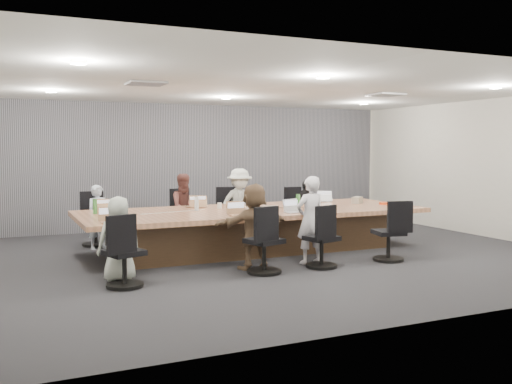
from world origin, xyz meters
name	(u,v)px	position (x,y,z in m)	size (l,w,h in m)	color
floor	(266,256)	(0.00, 0.00, 0.00)	(10.00, 8.00, 0.00)	#27272C
ceiling	(266,88)	(0.00, 0.00, 2.80)	(10.00, 8.00, 0.00)	white
wall_back	(192,166)	(0.00, 4.00, 1.40)	(10.00, 2.80, 0.00)	beige
wall_front	(432,188)	(0.00, -4.00, 1.40)	(10.00, 2.80, 0.00)	beige
wall_right	(489,168)	(5.00, 0.00, 1.40)	(8.00, 2.80, 0.00)	beige
curtain	(193,166)	(0.00, 3.92, 1.40)	(9.80, 0.04, 2.80)	slate
conference_table	(254,228)	(0.00, 0.50, 0.40)	(6.00, 2.20, 0.74)	#4E3623
chair_0	(96,224)	(-2.45, 2.20, 0.40)	(0.54, 0.54, 0.80)	black
chair_1	(180,219)	(-0.83, 2.20, 0.40)	(0.55, 0.55, 0.81)	black
chair_2	(233,217)	(0.30, 2.20, 0.40)	(0.55, 0.55, 0.81)	black
chair_3	(298,215)	(1.81, 2.20, 0.37)	(0.49, 0.49, 0.73)	black
chair_4	(124,258)	(-2.61, -1.20, 0.38)	(0.51, 0.51, 0.76)	black
chair_5	(264,246)	(-0.59, -1.20, 0.39)	(0.53, 0.53, 0.79)	black
chair_6	(322,243)	(0.37, -1.20, 0.37)	(0.50, 0.50, 0.75)	black
chair_7	(389,237)	(1.61, -1.20, 0.38)	(0.52, 0.52, 0.77)	black
person_0	(99,217)	(-2.45, 1.85, 0.58)	(0.42, 0.28, 1.15)	#ACB9CD
laptop_0	(104,210)	(-2.45, 1.30, 0.75)	(0.32, 0.22, 0.02)	#8C6647
person_1	(185,208)	(-0.83, 1.85, 0.66)	(0.64, 0.50, 1.32)	brown
laptop_1	(194,206)	(-0.83, 1.30, 0.75)	(0.32, 0.22, 0.02)	#8C6647
person_2	(240,204)	(0.30, 1.85, 0.70)	(0.91, 0.52, 1.40)	#B4BBB3
laptop_2	(251,204)	(0.30, 1.30, 0.75)	(0.33, 0.23, 0.02)	#B2B2B7
person_3	(306,207)	(1.81, 1.85, 0.58)	(0.67, 0.28, 1.15)	black
laptop_3	(319,201)	(1.81, 1.30, 0.75)	(0.31, 0.21, 0.02)	#B2B2B7
person_4	(119,239)	(-2.61, -0.85, 0.58)	(0.57, 0.37, 1.17)	#A2ACA2
laptop_4	(111,222)	(-2.61, -0.30, 0.75)	(0.31, 0.21, 0.02)	#8C6647
person_5	(254,226)	(-0.59, -0.85, 0.65)	(1.20, 0.38, 1.29)	brown
laptop_5	(240,215)	(-0.59, -0.30, 0.75)	(0.31, 0.21, 0.02)	#8C6647
person_6	(310,220)	(0.37, -0.85, 0.69)	(0.50, 0.33, 1.38)	silver
laptop_6	(294,212)	(0.37, -0.30, 0.75)	(0.28, 0.20, 0.02)	#B2B2B7
bottle_green_left	(95,206)	(-2.65, 0.91, 0.86)	(0.07, 0.07, 0.25)	#397F35
bottle_green_right	(298,202)	(0.71, 0.18, 0.87)	(0.07, 0.07, 0.27)	#397F35
bottle_clear	(197,204)	(-0.98, 0.71, 0.86)	(0.07, 0.07, 0.23)	silver
cup_white_far	(220,206)	(-0.49, 0.89, 0.79)	(0.08, 0.08, 0.10)	white
cup_white_near	(313,202)	(1.32, 0.70, 0.80)	(0.09, 0.09, 0.11)	white
mug_brown	(103,216)	(-2.65, 0.15, 0.79)	(0.09, 0.09, 0.11)	brown
mic_left	(252,212)	(-0.25, 0.01, 0.75)	(0.14, 0.09, 0.03)	black
mic_right	(269,207)	(0.32, 0.53, 0.75)	(0.13, 0.09, 0.03)	black
stapler	(264,208)	(0.09, 0.26, 0.77)	(0.18, 0.04, 0.07)	black
canvas_bag	(357,200)	(2.26, 0.63, 0.80)	(0.23, 0.14, 0.13)	gray
snack_packet	(385,203)	(2.62, 0.23, 0.76)	(0.20, 0.13, 0.04)	#D94215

